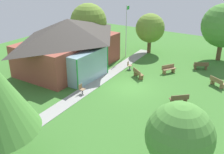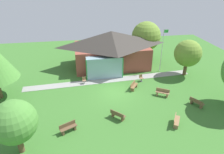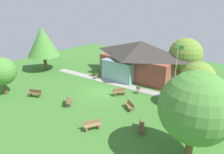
{
  "view_description": "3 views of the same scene",
  "coord_description": "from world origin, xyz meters",
  "px_view_note": "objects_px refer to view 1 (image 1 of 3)",
  "views": [
    {
      "loc": [
        -19.09,
        -10.35,
        10.22
      ],
      "look_at": [
        -0.82,
        1.43,
        0.96
      ],
      "focal_mm": 42.82,
      "sensor_mm": 36.0,
      "label": 1
    },
    {
      "loc": [
        -3.79,
        -20.0,
        12.25
      ],
      "look_at": [
        -0.13,
        1.33,
        1.36
      ],
      "focal_mm": 32.93,
      "sensor_mm": 36.0,
      "label": 2
    },
    {
      "loc": [
        14.53,
        -16.99,
        10.22
      ],
      "look_at": [
        -0.03,
        2.18,
        1.25
      ],
      "focal_mm": 32.03,
      "sensor_mm": 36.0,
      "label": 3
    }
  ],
  "objects_px": {
    "tree_far_east": "(223,26)",
    "bench_rear_near_path": "(138,74)",
    "bench_lawn_far_right": "(201,66)",
    "tree_lawn_corner": "(180,136)",
    "pavilion": "(69,43)",
    "bench_front_center": "(179,99)",
    "flagpole": "(126,29)",
    "tree_behind_pavilion_right": "(89,22)",
    "bench_front_left": "(170,132)",
    "patio_chair_west": "(82,89)",
    "bench_mid_right": "(169,69)",
    "patio_chair_lawn_spare": "(129,66)",
    "tree_east_hedge": "(150,28)",
    "bench_front_right": "(217,82)"
  },
  "relations": [
    {
      "from": "tree_behind_pavilion_right",
      "to": "bench_front_left",
      "type": "bearing_deg",
      "value": -127.54
    },
    {
      "from": "bench_front_center",
      "to": "tree_lawn_corner",
      "type": "bearing_deg",
      "value": -115.24
    },
    {
      "from": "tree_lawn_corner",
      "to": "bench_lawn_far_right",
      "type": "bearing_deg",
      "value": 11.51
    },
    {
      "from": "pavilion",
      "to": "tree_lawn_corner",
      "type": "distance_m",
      "value": 17.84
    },
    {
      "from": "tree_east_hedge",
      "to": "bench_front_center",
      "type": "bearing_deg",
      "value": -144.19
    },
    {
      "from": "flagpole",
      "to": "bench_front_right",
      "type": "height_order",
      "value": "flagpole"
    },
    {
      "from": "flagpole",
      "to": "tree_far_east",
      "type": "distance_m",
      "value": 10.66
    },
    {
      "from": "bench_front_right",
      "to": "flagpole",
      "type": "bearing_deg",
      "value": -162.79
    },
    {
      "from": "bench_rear_near_path",
      "to": "patio_chair_west",
      "type": "height_order",
      "value": "patio_chair_west"
    },
    {
      "from": "bench_mid_right",
      "to": "tree_far_east",
      "type": "xyz_separation_m",
      "value": [
        6.9,
        -3.28,
        3.54
      ]
    },
    {
      "from": "bench_rear_near_path",
      "to": "tree_behind_pavilion_right",
      "type": "height_order",
      "value": "tree_behind_pavilion_right"
    },
    {
      "from": "bench_front_right",
      "to": "patio_chair_west",
      "type": "xyz_separation_m",
      "value": [
        -7.8,
        9.28,
        0.01
      ]
    },
    {
      "from": "bench_front_left",
      "to": "tree_far_east",
      "type": "bearing_deg",
      "value": 156.65
    },
    {
      "from": "bench_mid_right",
      "to": "tree_far_east",
      "type": "relative_size",
      "value": 0.24
    },
    {
      "from": "flagpole",
      "to": "tree_lawn_corner",
      "type": "relative_size",
      "value": 1.35
    },
    {
      "from": "bench_front_right",
      "to": "patio_chair_west",
      "type": "height_order",
      "value": "patio_chair_west"
    },
    {
      "from": "bench_front_right",
      "to": "tree_lawn_corner",
      "type": "bearing_deg",
      "value": -54.29
    },
    {
      "from": "flagpole",
      "to": "patio_chair_west",
      "type": "distance_m",
      "value": 11.19
    },
    {
      "from": "pavilion",
      "to": "bench_front_left",
      "type": "bearing_deg",
      "value": -114.11
    },
    {
      "from": "bench_front_right",
      "to": "bench_mid_right",
      "type": "bearing_deg",
      "value": -156.31
    },
    {
      "from": "bench_front_right",
      "to": "patio_chair_lawn_spare",
      "type": "distance_m",
      "value": 8.73
    },
    {
      "from": "bench_lawn_far_right",
      "to": "tree_lawn_corner",
      "type": "bearing_deg",
      "value": -106.97
    },
    {
      "from": "bench_mid_right",
      "to": "patio_chair_west",
      "type": "distance_m",
      "value": 9.55
    },
    {
      "from": "patio_chair_lawn_spare",
      "to": "patio_chair_west",
      "type": "xyz_separation_m",
      "value": [
        -7.17,
        0.57,
        0.0
      ]
    },
    {
      "from": "bench_front_right",
      "to": "tree_lawn_corner",
      "type": "height_order",
      "value": "tree_lawn_corner"
    },
    {
      "from": "tree_far_east",
      "to": "bench_rear_near_path",
      "type": "bearing_deg",
      "value": 151.17
    },
    {
      "from": "tree_far_east",
      "to": "patio_chair_west",
      "type": "bearing_deg",
      "value": 153.46
    },
    {
      "from": "patio_chair_lawn_spare",
      "to": "tree_far_east",
      "type": "distance_m",
      "value": 11.42
    },
    {
      "from": "patio_chair_west",
      "to": "tree_behind_pavilion_right",
      "type": "bearing_deg",
      "value": -146.59
    },
    {
      "from": "pavilion",
      "to": "patio_chair_lawn_spare",
      "type": "xyz_separation_m",
      "value": [
        2.95,
        -5.44,
        -2.27
      ]
    },
    {
      "from": "flagpole",
      "to": "tree_behind_pavilion_right",
      "type": "relative_size",
      "value": 1.01
    },
    {
      "from": "bench_rear_near_path",
      "to": "bench_front_left",
      "type": "bearing_deg",
      "value": -14.85
    },
    {
      "from": "bench_front_left",
      "to": "tree_lawn_corner",
      "type": "xyz_separation_m",
      "value": [
        -3.5,
        -1.65,
        2.41
      ]
    },
    {
      "from": "flagpole",
      "to": "bench_rear_near_path",
      "type": "bearing_deg",
      "value": -139.48
    },
    {
      "from": "tree_lawn_corner",
      "to": "tree_far_east",
      "type": "bearing_deg",
      "value": 7.0
    },
    {
      "from": "bench_rear_near_path",
      "to": "tree_far_east",
      "type": "distance_m",
      "value": 11.58
    },
    {
      "from": "pavilion",
      "to": "bench_front_center",
      "type": "distance_m",
      "value": 12.71
    },
    {
      "from": "patio_chair_west",
      "to": "tree_far_east",
      "type": "bearing_deg",
      "value": 152.74
    },
    {
      "from": "patio_chair_west",
      "to": "flagpole",
      "type": "bearing_deg",
      "value": -170.87
    },
    {
      "from": "bench_front_right",
      "to": "bench_mid_right",
      "type": "distance_m",
      "value": 4.92
    },
    {
      "from": "flagpole",
      "to": "tree_behind_pavilion_right",
      "type": "bearing_deg",
      "value": 97.5
    },
    {
      "from": "bench_rear_near_path",
      "to": "tree_east_hedge",
      "type": "distance_m",
      "value": 8.6
    },
    {
      "from": "bench_front_center",
      "to": "tree_east_hedge",
      "type": "bearing_deg",
      "value": 82.24
    },
    {
      "from": "flagpole",
      "to": "tree_lawn_corner",
      "type": "xyz_separation_m",
      "value": [
        -15.94,
        -12.07,
        -0.49
      ]
    },
    {
      "from": "bench_rear_near_path",
      "to": "bench_front_center",
      "type": "relative_size",
      "value": 1.06
    },
    {
      "from": "bench_front_center",
      "to": "tree_lawn_corner",
      "type": "height_order",
      "value": "tree_lawn_corner"
    },
    {
      "from": "bench_front_center",
      "to": "flagpole",
      "type": "bearing_deg",
      "value": 96.43
    },
    {
      "from": "tree_behind_pavilion_right",
      "to": "tree_far_east",
      "type": "xyz_separation_m",
      "value": [
        5.38,
        -14.46,
        0.24
      ]
    },
    {
      "from": "pavilion",
      "to": "bench_front_center",
      "type": "bearing_deg",
      "value": -96.7
    },
    {
      "from": "flagpole",
      "to": "bench_rear_near_path",
      "type": "height_order",
      "value": "flagpole"
    }
  ]
}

